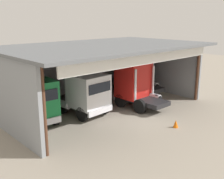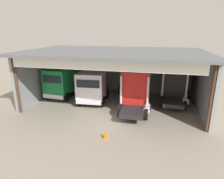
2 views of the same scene
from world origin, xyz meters
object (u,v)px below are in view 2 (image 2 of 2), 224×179
object	(u,v)px
truck_red_right_bay	(136,91)
truck_black_yard_outside	(174,85)
truck_white_center_right_bay	(92,87)
oil_drum	(125,89)
traffic_cone	(105,135)
tool_cart	(122,89)
truck_green_center_bay	(60,83)

from	to	relation	value
truck_red_right_bay	truck_black_yard_outside	world-z (taller)	truck_red_right_bay
truck_white_center_right_bay	oil_drum	bearing A→B (deg)	-125.40
truck_red_right_bay	traffic_cone	size ratio (longest dim) A/B	7.99
truck_white_center_right_bay	truck_red_right_bay	distance (m)	4.57
truck_white_center_right_bay	oil_drum	distance (m)	5.12
truck_black_yard_outside	oil_drum	size ratio (longest dim) A/B	5.38
tool_cart	oil_drum	bearing A→B (deg)	64.10
traffic_cone	tool_cart	bearing A→B (deg)	93.50
tool_cart	traffic_cone	distance (m)	9.99
truck_green_center_bay	tool_cart	world-z (taller)	truck_green_center_bay
truck_white_center_right_bay	truck_black_yard_outside	size ratio (longest dim) A/B	1.11
oil_drum	tool_cart	xyz separation A→B (m)	(-0.22, -0.46, 0.07)
traffic_cone	truck_white_center_right_bay	bearing A→B (deg)	115.61
truck_white_center_right_bay	truck_black_yard_outside	bearing A→B (deg)	-170.84
truck_red_right_bay	traffic_cone	world-z (taller)	truck_red_right_bay
truck_black_yard_outside	traffic_cone	distance (m)	9.59
truck_black_yard_outside	tool_cart	size ratio (longest dim) A/B	4.65
truck_red_right_bay	tool_cart	distance (m)	5.49
truck_green_center_bay	traffic_cone	size ratio (longest dim) A/B	9.12
truck_green_center_bay	truck_red_right_bay	world-z (taller)	truck_red_right_bay
tool_cart	truck_green_center_bay	bearing A→B (deg)	-154.26
truck_green_center_bay	truck_white_center_right_bay	xyz separation A→B (m)	(3.88, -0.75, 0.02)
truck_red_right_bay	oil_drum	bearing A→B (deg)	108.56
oil_drum	tool_cart	distance (m)	0.52
truck_red_right_bay	oil_drum	size ratio (longest dim) A/B	5.17
truck_white_center_right_bay	tool_cart	size ratio (longest dim) A/B	5.18
truck_black_yard_outside	truck_green_center_bay	bearing A→B (deg)	-171.50
truck_green_center_bay	oil_drum	size ratio (longest dim) A/B	5.90
truck_white_center_right_bay	truck_red_right_bay	xyz separation A→B (m)	(4.42, -1.11, 0.25)
truck_red_right_bay	tool_cart	world-z (taller)	truck_red_right_bay
truck_green_center_bay	truck_red_right_bay	size ratio (longest dim) A/B	1.14
truck_green_center_bay	traffic_cone	bearing A→B (deg)	138.64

